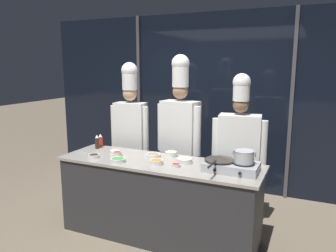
# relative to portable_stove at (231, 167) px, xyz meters

# --- Properties ---
(ground_plane) EXTENTS (24.00, 24.00, 0.00)m
(ground_plane) POSITION_rel_portable_stove_xyz_m (-0.81, 0.01, -0.93)
(ground_plane) COLOR #7F705B
(window_wall_back) EXTENTS (5.71, 0.09, 2.70)m
(window_wall_back) POSITION_rel_portable_stove_xyz_m (-0.81, 1.80, 0.42)
(window_wall_back) COLOR black
(window_wall_back) RESTS_ON ground_plane
(demo_counter) EXTENTS (2.26, 0.69, 0.88)m
(demo_counter) POSITION_rel_portable_stove_xyz_m (-0.81, 0.01, -0.49)
(demo_counter) COLOR #2D2D30
(demo_counter) RESTS_ON ground_plane
(portable_stove) EXTENTS (0.53, 0.33, 0.10)m
(portable_stove) POSITION_rel_portable_stove_xyz_m (0.00, 0.00, 0.00)
(portable_stove) COLOR #B2B5BA
(portable_stove) RESTS_ON demo_counter
(frying_pan) EXTENTS (0.31, 0.53, 0.04)m
(frying_pan) POSITION_rel_portable_stove_xyz_m (-0.12, -0.00, 0.07)
(frying_pan) COLOR #38332D
(frying_pan) RESTS_ON portable_stove
(stock_pot) EXTENTS (0.22, 0.19, 0.13)m
(stock_pot) POSITION_rel_portable_stove_xyz_m (0.12, 0.00, 0.12)
(stock_pot) COLOR #B7BABF
(stock_pot) RESTS_ON portable_stove
(squeeze_bottle_chili) EXTENTS (0.05, 0.05, 0.17)m
(squeeze_bottle_chili) POSITION_rel_portable_stove_xyz_m (-1.77, 0.28, 0.03)
(squeeze_bottle_chili) COLOR red
(squeeze_bottle_chili) RESTS_ON demo_counter
(squeeze_bottle_soy) EXTENTS (0.05, 0.05, 0.18)m
(squeeze_bottle_soy) POSITION_rel_portable_stove_xyz_m (-1.75, 0.19, 0.04)
(squeeze_bottle_soy) COLOR #332319
(squeeze_bottle_soy) RESTS_ON demo_counter
(prep_bowl_bell_pepper) EXTENTS (0.10, 0.10, 0.03)m
(prep_bowl_bell_pepper) POSITION_rel_portable_stove_xyz_m (-0.56, -0.09, -0.03)
(prep_bowl_bell_pepper) COLOR white
(prep_bowl_bell_pepper) RESTS_ON demo_counter
(prep_bowl_noodles) EXTENTS (0.17, 0.17, 0.05)m
(prep_bowl_noodles) POSITION_rel_portable_stove_xyz_m (-0.52, 0.06, -0.02)
(prep_bowl_noodles) COLOR white
(prep_bowl_noodles) RESTS_ON demo_counter
(prep_bowl_scallions) EXTENTS (0.17, 0.17, 0.04)m
(prep_bowl_scallions) POSITION_rel_portable_stove_xyz_m (-1.19, -0.20, -0.02)
(prep_bowl_scallions) COLOR white
(prep_bowl_scallions) RESTS_ON demo_counter
(prep_bowl_chili_flakes) EXTENTS (0.11, 0.11, 0.06)m
(prep_bowl_chili_flakes) POSITION_rel_portable_stove_xyz_m (-1.32, -0.03, -0.02)
(prep_bowl_chili_flakes) COLOR white
(prep_bowl_chili_flakes) RESTS_ON demo_counter
(prep_bowl_mushrooms) EXTENTS (0.17, 0.17, 0.04)m
(prep_bowl_mushrooms) POSITION_rel_portable_stove_xyz_m (-0.93, 0.14, -0.03)
(prep_bowl_mushrooms) COLOR white
(prep_bowl_mushrooms) RESTS_ON demo_counter
(prep_bowl_carrots) EXTENTS (0.14, 0.14, 0.05)m
(prep_bowl_carrots) POSITION_rel_portable_stove_xyz_m (-0.78, -0.10, -0.02)
(prep_bowl_carrots) COLOR white
(prep_bowl_carrots) RESTS_ON demo_counter
(prep_bowl_soy_glaze) EXTENTS (0.12, 0.12, 0.04)m
(prep_bowl_soy_glaze) POSITION_rel_portable_stove_xyz_m (-1.53, -0.18, -0.02)
(prep_bowl_soy_glaze) COLOR white
(prep_bowl_soy_glaze) RESTS_ON demo_counter
(prep_bowl_ginger) EXTENTS (0.14, 0.14, 0.06)m
(prep_bowl_ginger) POSITION_rel_portable_stove_xyz_m (-0.76, 0.24, -0.02)
(prep_bowl_ginger) COLOR white
(prep_bowl_ginger) RESTS_ON demo_counter
(prep_bowl_bean_sprouts) EXTENTS (0.12, 0.12, 0.03)m
(prep_bowl_bean_sprouts) POSITION_rel_portable_stove_xyz_m (-1.43, 0.09, -0.03)
(prep_bowl_bean_sprouts) COLOR white
(prep_bowl_bean_sprouts) RESTS_ON demo_counter
(serving_spoon_slotted) EXTENTS (0.27, 0.11, 0.02)m
(serving_spoon_slotted) POSITION_rel_portable_stove_xyz_m (-1.69, -0.08, -0.04)
(serving_spoon_slotted) COLOR #B2B5BA
(serving_spoon_slotted) RESTS_ON demo_counter
(chef_head) EXTENTS (0.54, 0.25, 1.96)m
(chef_head) POSITION_rel_portable_stove_xyz_m (-1.53, 0.63, 0.20)
(chef_head) COLOR #4C4C51
(chef_head) RESTS_ON ground_plane
(chef_sous) EXTENTS (0.62, 0.31, 2.05)m
(chef_sous) POSITION_rel_portable_stove_xyz_m (-0.83, 0.69, 0.22)
(chef_sous) COLOR #4C4C51
(chef_sous) RESTS_ON ground_plane
(chef_line) EXTENTS (0.63, 0.30, 1.83)m
(chef_line) POSITION_rel_portable_stove_xyz_m (-0.07, 0.65, 0.09)
(chef_line) COLOR #232326
(chef_line) RESTS_ON ground_plane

